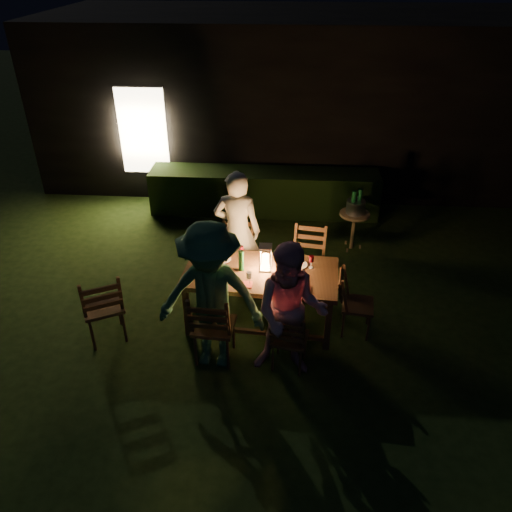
# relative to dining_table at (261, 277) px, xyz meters

# --- Properties ---
(garden_envelope) EXTENTS (40.00, 40.00, 3.20)m
(garden_envelope) POSITION_rel_dining_table_xyz_m (0.35, 5.69, 0.85)
(garden_envelope) COLOR black
(garden_envelope) RESTS_ON ground
(dining_table) EXTENTS (2.01, 1.12, 0.81)m
(dining_table) POSITION_rel_dining_table_xyz_m (0.00, 0.00, 0.00)
(dining_table) COLOR #432916
(dining_table) RESTS_ON ground
(chair_near_left) EXTENTS (0.51, 0.55, 1.07)m
(chair_near_left) POSITION_rel_dining_table_xyz_m (-0.51, -0.73, -0.40)
(chair_near_left) COLOR #432916
(chair_near_left) RESTS_ON ground
(chair_near_right) EXTENTS (0.48, 0.50, 0.90)m
(chair_near_right) POSITION_rel_dining_table_xyz_m (0.39, -0.80, -0.45)
(chair_near_right) COLOR #432916
(chair_near_right) RESTS_ON ground
(chair_far_left) EXTENTS (0.46, 0.49, 1.02)m
(chair_far_left) POSITION_rel_dining_table_xyz_m (-0.39, 0.80, -0.42)
(chair_far_left) COLOR #432916
(chair_far_left) RESTS_ON ground
(chair_far_right) EXTENTS (0.53, 0.56, 1.03)m
(chair_far_right) POSITION_rel_dining_table_xyz_m (0.61, 0.72, -0.42)
(chair_far_right) COLOR #432916
(chair_far_right) RESTS_ON ground
(chair_end) EXTENTS (0.49, 0.46, 0.92)m
(chair_end) POSITION_rel_dining_table_xyz_m (1.23, -0.10, -0.45)
(chair_end) COLOR #432916
(chair_end) RESTS_ON ground
(chair_spare) EXTENTS (0.66, 0.68, 1.08)m
(chair_spare) POSITION_rel_dining_table_xyz_m (-1.93, -0.47, -0.40)
(chair_spare) COLOR #432916
(chair_spare) RESTS_ON ground
(person_house_side) EXTENTS (0.69, 0.48, 1.80)m
(person_house_side) POSITION_rel_dining_table_xyz_m (-0.38, 0.85, 0.17)
(person_house_side) COLOR beige
(person_house_side) RESTS_ON ground
(person_opp_right) EXTENTS (0.88, 0.71, 1.70)m
(person_opp_right) POSITION_rel_dining_table_xyz_m (0.38, -0.85, 0.12)
(person_opp_right) COLOR pink
(person_opp_right) RESTS_ON ground
(person_opp_left) EXTENTS (1.27, 0.80, 1.89)m
(person_opp_left) POSITION_rel_dining_table_xyz_m (-0.51, -0.78, 0.22)
(person_opp_left) COLOR #366D46
(person_opp_left) RESTS_ON ground
(lantern) EXTENTS (0.16, 0.16, 0.35)m
(lantern) POSITION_rel_dining_table_xyz_m (0.05, 0.05, 0.24)
(lantern) COLOR white
(lantern) RESTS_ON dining_table
(plate_far_left) EXTENTS (0.25, 0.25, 0.01)m
(plate_far_left) POSITION_rel_dining_table_xyz_m (-0.53, 0.26, 0.09)
(plate_far_left) COLOR white
(plate_far_left) RESTS_ON dining_table
(plate_near_left) EXTENTS (0.25, 0.25, 0.01)m
(plate_near_left) POSITION_rel_dining_table_xyz_m (-0.57, -0.18, 0.09)
(plate_near_left) COLOR white
(plate_near_left) RESTS_ON dining_table
(plate_far_right) EXTENTS (0.25, 0.25, 0.01)m
(plate_far_right) POSITION_rel_dining_table_xyz_m (0.47, 0.18, 0.09)
(plate_far_right) COLOR white
(plate_far_right) RESTS_ON dining_table
(plate_near_right) EXTENTS (0.25, 0.25, 0.01)m
(plate_near_right) POSITION_rel_dining_table_xyz_m (0.43, -0.26, 0.09)
(plate_near_right) COLOR white
(plate_near_right) RESTS_ON dining_table
(wineglass_a) EXTENTS (0.06, 0.06, 0.18)m
(wineglass_a) POSITION_rel_dining_table_xyz_m (-0.28, 0.30, 0.17)
(wineglass_a) COLOR #59070F
(wineglass_a) RESTS_ON dining_table
(wineglass_b) EXTENTS (0.06, 0.06, 0.18)m
(wineglass_b) POSITION_rel_dining_table_xyz_m (-0.73, -0.06, 0.17)
(wineglass_b) COLOR #59070F
(wineglass_b) RESTS_ON dining_table
(wineglass_c) EXTENTS (0.06, 0.06, 0.18)m
(wineglass_c) POSITION_rel_dining_table_xyz_m (0.28, -0.30, 0.17)
(wineglass_c) COLOR #59070F
(wineglass_c) RESTS_ON dining_table
(wineglass_d) EXTENTS (0.06, 0.06, 0.18)m
(wineglass_d) POSITION_rel_dining_table_xyz_m (0.63, 0.13, 0.17)
(wineglass_d) COLOR #59070F
(wineglass_d) RESTS_ON dining_table
(wineglass_e) EXTENTS (0.06, 0.06, 0.18)m
(wineglass_e) POSITION_rel_dining_table_xyz_m (-0.12, -0.29, 0.17)
(wineglass_e) COLOR silver
(wineglass_e) RESTS_ON dining_table
(bottle_table) EXTENTS (0.07, 0.07, 0.28)m
(bottle_table) POSITION_rel_dining_table_xyz_m (-0.25, 0.02, 0.22)
(bottle_table) COLOR #0F471E
(bottle_table) RESTS_ON dining_table
(napkin_left) EXTENTS (0.18, 0.14, 0.01)m
(napkin_left) POSITION_rel_dining_table_xyz_m (-0.18, -0.31, 0.09)
(napkin_left) COLOR red
(napkin_left) RESTS_ON dining_table
(napkin_right) EXTENTS (0.18, 0.14, 0.01)m
(napkin_right) POSITION_rel_dining_table_xyz_m (0.52, -0.34, 0.09)
(napkin_right) COLOR red
(napkin_right) RESTS_ON dining_table
(phone) EXTENTS (0.14, 0.07, 0.01)m
(phone) POSITION_rel_dining_table_xyz_m (-0.64, -0.25, 0.08)
(phone) COLOR black
(phone) RESTS_ON dining_table
(side_table) EXTENTS (0.49, 0.49, 0.65)m
(side_table) POSITION_rel_dining_table_xyz_m (1.39, 2.02, -0.15)
(side_table) COLOR olive
(side_table) RESTS_ON ground
(ice_bucket) EXTENTS (0.30, 0.30, 0.22)m
(ice_bucket) POSITION_rel_dining_table_xyz_m (1.39, 2.02, 0.04)
(ice_bucket) COLOR #A5A8AD
(ice_bucket) RESTS_ON side_table
(bottle_bucket_a) EXTENTS (0.07, 0.07, 0.32)m
(bottle_bucket_a) POSITION_rel_dining_table_xyz_m (1.34, 1.98, 0.09)
(bottle_bucket_a) COLOR #0F471E
(bottle_bucket_a) RESTS_ON side_table
(bottle_bucket_b) EXTENTS (0.07, 0.07, 0.32)m
(bottle_bucket_b) POSITION_rel_dining_table_xyz_m (1.44, 2.06, 0.09)
(bottle_bucket_b) COLOR #0F471E
(bottle_bucket_b) RESTS_ON side_table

